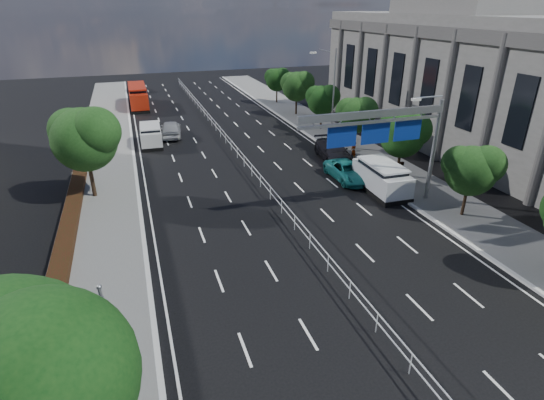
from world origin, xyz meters
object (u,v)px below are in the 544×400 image
parked_car_teal (348,171)px  pedestrian_b (400,172)px  red_bus (138,95)px  pedestrian_a (354,151)px  overhead_gantry (387,128)px  white_minivan (151,135)px  parked_car_dark (333,151)px  silver_minivan (381,178)px  near_car_silver (171,129)px  near_car_dark (136,86)px  toilet_sign (91,321)px

parked_car_teal → pedestrian_b: (3.50, -1.97, 0.27)m
red_bus → parked_car_teal: size_ratio=1.92×
pedestrian_a → overhead_gantry: bearing=43.6°
white_minivan → parked_car_dark: (15.26, -9.75, -0.18)m
silver_minivan → parked_car_dark: bearing=93.2°
parked_car_dark → pedestrian_b: pedestrian_b is taller
white_minivan → red_bus: (-0.36, 18.70, 0.52)m
parked_car_dark → pedestrian_a: 1.81m
red_bus → parked_car_dark: bearing=-61.2°
overhead_gantry → parked_car_dark: 11.19m
white_minivan → near_car_silver: size_ratio=0.94×
overhead_gantry → pedestrian_a: overhead_gantry is taller
red_bus → parked_car_dark: (15.63, -28.45, -0.70)m
pedestrian_a → pedestrian_b: 5.84m
near_car_dark → red_bus: bearing=91.9°
toilet_sign → near_car_dark: bearing=86.6°
red_bus → near_car_dark: size_ratio=2.11×
white_minivan → red_bus: red_bus is taller
near_car_dark → parked_car_dark: 43.44m
overhead_gantry → silver_minivan: overhead_gantry is taller
toilet_sign → silver_minivan: bearing=32.7°
toilet_sign → pedestrian_b: toilet_sign is taller
toilet_sign → red_bus: 48.66m
overhead_gantry → pedestrian_a: 10.49m
toilet_sign → parked_car_dark: 27.77m
toilet_sign → pedestrian_b: 25.37m
parked_car_teal → parked_car_dark: (1.05, 4.82, 0.11)m
near_car_dark → pedestrian_b: 50.66m
white_minivan → near_car_dark: bearing=92.5°
white_minivan → near_car_dark: 30.84m
pedestrian_a → pedestrian_b: size_ratio=1.01×
white_minivan → toilet_sign: bearing=-95.3°
parked_car_teal → near_car_dark: bearing=107.8°
white_minivan → pedestrian_b: white_minivan is taller
near_car_dark → silver_minivan: 50.77m
overhead_gantry → near_car_dark: bearing=105.6°
parked_car_dark → overhead_gantry: bearing=-91.5°
toilet_sign → overhead_gantry: overhead_gantry is taller
overhead_gantry → silver_minivan: bearing=56.0°
red_bus → pedestrian_b: size_ratio=5.83×
silver_minivan → pedestrian_a: (1.30, 6.66, -0.11)m
silver_minivan → parked_car_teal: 3.16m
near_car_silver → silver_minivan: silver_minivan is taller
white_minivan → parked_car_teal: bearing=-43.7°
white_minivan → parked_car_teal: size_ratio=0.94×
parked_car_dark → white_minivan: bearing=153.8°
toilet_sign → white_minivan: size_ratio=0.92×
overhead_gantry → pedestrian_b: (3.84, 3.22, -4.64)m
near_car_silver → parked_car_teal: near_car_silver is taller
white_minivan → near_car_dark: white_minivan is taller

